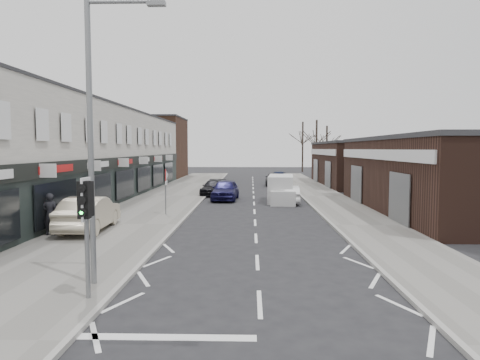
# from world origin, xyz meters

# --- Properties ---
(ground) EXTENTS (160.00, 160.00, 0.00)m
(ground) POSITION_xyz_m (0.00, 0.00, 0.00)
(ground) COLOR black
(ground) RESTS_ON ground
(pavement_left) EXTENTS (5.50, 64.00, 0.12)m
(pavement_left) POSITION_xyz_m (-6.75, 22.00, 0.06)
(pavement_left) COLOR slate
(pavement_left) RESTS_ON ground
(pavement_right) EXTENTS (3.50, 64.00, 0.12)m
(pavement_right) POSITION_xyz_m (5.75, 22.00, 0.06)
(pavement_right) COLOR slate
(pavement_right) RESTS_ON ground
(shop_terrace_left) EXTENTS (8.00, 41.00, 7.10)m
(shop_terrace_left) POSITION_xyz_m (-13.50, 19.50, 3.55)
(shop_terrace_left) COLOR silver
(shop_terrace_left) RESTS_ON ground
(brick_block_far) EXTENTS (8.00, 10.00, 8.00)m
(brick_block_far) POSITION_xyz_m (-13.50, 45.00, 4.00)
(brick_block_far) COLOR #4B2F20
(brick_block_far) RESTS_ON ground
(right_unit_near) EXTENTS (10.00, 18.00, 4.50)m
(right_unit_near) POSITION_xyz_m (12.50, 14.00, 2.25)
(right_unit_near) COLOR #372019
(right_unit_near) RESTS_ON ground
(right_unit_far) EXTENTS (10.00, 16.00, 4.50)m
(right_unit_far) POSITION_xyz_m (12.50, 34.00, 2.25)
(right_unit_far) COLOR #372019
(right_unit_far) RESTS_ON ground
(tree_far_a) EXTENTS (3.60, 3.60, 8.00)m
(tree_far_a) POSITION_xyz_m (9.00, 48.00, 0.00)
(tree_far_a) COLOR #382D26
(tree_far_a) RESTS_ON ground
(tree_far_b) EXTENTS (3.60, 3.60, 7.50)m
(tree_far_b) POSITION_xyz_m (11.50, 54.00, 0.00)
(tree_far_b) COLOR #382D26
(tree_far_b) RESTS_ON ground
(tree_far_c) EXTENTS (3.60, 3.60, 8.50)m
(tree_far_c) POSITION_xyz_m (8.50, 60.00, 0.00)
(tree_far_c) COLOR #382D26
(tree_far_c) RESTS_ON ground
(traffic_light) EXTENTS (0.28, 0.60, 3.10)m
(traffic_light) POSITION_xyz_m (-4.40, -2.02, 2.41)
(traffic_light) COLOR slate
(traffic_light) RESTS_ON pavement_left
(street_lamp) EXTENTS (2.23, 0.22, 8.00)m
(street_lamp) POSITION_xyz_m (-4.53, -0.80, 4.62)
(street_lamp) COLOR slate
(street_lamp) RESTS_ON pavement_left
(warning_sign) EXTENTS (0.12, 0.80, 2.70)m
(warning_sign) POSITION_xyz_m (-5.16, 12.00, 2.20)
(warning_sign) COLOR slate
(warning_sign) RESTS_ON pavement_left
(white_van) EXTENTS (2.15, 5.17, 1.96)m
(white_van) POSITION_xyz_m (2.00, 19.01, 0.93)
(white_van) COLOR silver
(white_van) RESTS_ON ground
(sedan_on_pavement) EXTENTS (1.89, 4.91, 1.60)m
(sedan_on_pavement) POSITION_xyz_m (-7.83, 7.09, 0.92)
(sedan_on_pavement) COLOR #C3B69C
(sedan_on_pavement) RESTS_ON pavement_left
(pedestrian) EXTENTS (0.73, 0.52, 1.88)m
(pedestrian) POSITION_xyz_m (-9.11, 5.88, 1.06)
(pedestrian) COLOR black
(pedestrian) RESTS_ON pavement_left
(parked_car_left_a) EXTENTS (2.13, 4.72, 1.57)m
(parked_car_left_a) POSITION_xyz_m (-2.20, 20.11, 0.79)
(parked_car_left_a) COLOR #181647
(parked_car_left_a) RESTS_ON ground
(parked_car_left_b) EXTENTS (2.17, 4.53, 1.27)m
(parked_car_left_b) POSITION_xyz_m (-3.40, 23.51, 0.64)
(parked_car_left_b) COLOR black
(parked_car_left_b) RESTS_ON ground
(parked_car_right_a) EXTENTS (1.50, 3.93, 1.28)m
(parked_car_right_a) POSITION_xyz_m (2.54, 18.27, 0.64)
(parked_car_right_a) COLOR silver
(parked_car_right_a) RESTS_ON ground
(parked_car_right_b) EXTENTS (1.77, 4.24, 1.43)m
(parked_car_right_b) POSITION_xyz_m (2.20, 33.05, 0.72)
(parked_car_right_b) COLOR black
(parked_car_right_b) RESTS_ON ground
(parked_car_right_c) EXTENTS (1.81, 4.30, 1.24)m
(parked_car_right_c) POSITION_xyz_m (3.10, 38.80, 0.62)
(parked_car_right_c) COLOR #121B39
(parked_car_right_c) RESTS_ON ground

